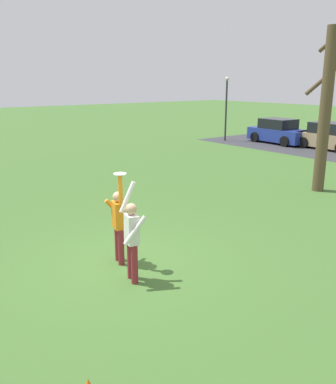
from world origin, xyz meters
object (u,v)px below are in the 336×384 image
Objects in this scene: frisbee_disc at (120,174)px; parked_car_blue at (279,132)px; lamppost_by_lot at (226,102)px; person_defender at (132,236)px; parked_car_tan at (331,137)px; person_catcher at (119,221)px; bare_tree_tall at (326,106)px.

frisbee_disc is 20.55m from parked_car_blue.
frisbee_disc is 20.51m from lamppost_by_lot.
parked_car_tan is (-6.97, 18.56, -0.25)m from person_defender.
parked_car_blue is at bearing 33.57° from lamppost_by_lot.
person_defender reaches higher than parked_car_blue.
person_catcher is 9.48m from bare_tree_tall.
parked_car_tan is at bearing 108.84° from frisbee_disc.
person_defender is at bearing -56.62° from parked_car_blue.
parked_car_tan is at bearing 123.07° from person_catcher.
parked_car_blue is 0.99× the size of lamppost_by_lot.
person_catcher is 0.50× the size of parked_car_tan.
frisbee_disc reaches higher than person_catcher.
person_defender is at bearing -66.08° from parked_car_tan.
lamppost_by_lot reaches higher than frisbee_disc.
person_catcher reaches higher than parked_car_blue.
person_defender is 0.48× the size of lamppost_by_lot.
person_defender is 7.63× the size of frisbee_disc.
person_catcher is 19.29m from parked_car_tan.
bare_tree_tall is (-1.15, 9.25, 1.00)m from frisbee_disc.
parked_car_tan is 0.99× the size of lamppost_by_lot.
person_catcher is 0.49× the size of lamppost_by_lot.
frisbee_disc is 0.04× the size of bare_tree_tall.
parked_car_blue is 3.57m from parked_car_tan.
parked_car_tan is at bearing 9.32° from parked_car_blue.
parked_car_blue is 0.68× the size of bare_tree_tall.
parked_car_tan is at bearing 119.30° from bare_tree_tall.
bare_tree_tall reaches higher than parked_car_blue.
frisbee_disc reaches higher than parked_car_blue.
parked_car_tan is (3.55, 0.37, 0.00)m from parked_car_blue.
lamppost_by_lot is at bearing 128.60° from frisbee_disc.
lamppost_by_lot is at bearing -35.44° from person_defender.
person_catcher is 0.95m from person_defender.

